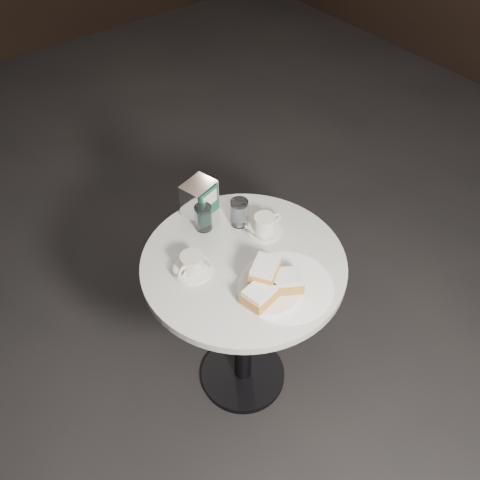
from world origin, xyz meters
name	(u,v)px	position (x,y,z in m)	size (l,w,h in m)	color
ground	(243,376)	(0.00, 0.00, 0.00)	(7.00, 7.00, 0.00)	black
cafe_table	(243,298)	(0.00, 0.00, 0.55)	(0.70, 0.70, 0.74)	black
sugar_spill	(286,286)	(0.04, -0.17, 0.75)	(0.31, 0.31, 0.00)	white
beignet_plate	(270,284)	(-0.02, -0.16, 0.78)	(0.23, 0.23, 0.10)	white
coffee_cup_left	(192,265)	(-0.16, 0.07, 0.78)	(0.17, 0.17, 0.07)	white
coffee_cup_right	(265,225)	(0.15, 0.07, 0.77)	(0.14, 0.14, 0.07)	white
water_glass_left	(203,218)	(-0.01, 0.22, 0.79)	(0.06, 0.06, 0.10)	silver
water_glass_right	(239,213)	(0.10, 0.16, 0.80)	(0.07, 0.07, 0.10)	silver
napkin_dispenser	(200,199)	(0.03, 0.29, 0.81)	(0.13, 0.12, 0.13)	silver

